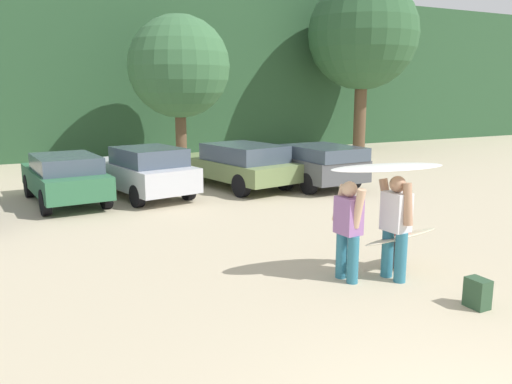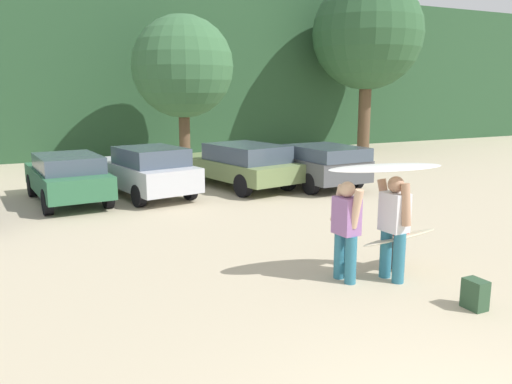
% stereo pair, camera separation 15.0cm
% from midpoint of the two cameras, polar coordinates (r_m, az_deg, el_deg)
% --- Properties ---
extents(hillside_ridge, '(108.00, 12.00, 8.07)m').
position_cam_midpoint_polar(hillside_ridge, '(30.92, -19.67, 12.18)').
color(hillside_ridge, '#284C2D').
rests_on(hillside_ridge, ground_plane).
extents(tree_center_right, '(4.20, 4.20, 6.20)m').
position_cam_midpoint_polar(tree_center_right, '(22.18, -7.86, 13.45)').
color(tree_center_right, brown).
rests_on(tree_center_right, ground_plane).
extents(tree_left, '(5.53, 5.53, 8.68)m').
position_cam_midpoint_polar(tree_left, '(27.70, 12.33, 16.57)').
color(tree_left, brown).
rests_on(tree_left, ground_plane).
extents(parked_car_forest_green, '(2.06, 4.24, 1.39)m').
position_cam_midpoint_polar(parked_car_forest_green, '(15.64, -19.77, 1.64)').
color(parked_car_forest_green, '#2D6642').
rests_on(parked_car_forest_green, ground_plane).
extents(parked_car_silver, '(2.52, 4.46, 1.52)m').
position_cam_midpoint_polar(parked_car_silver, '(15.95, -11.80, 2.34)').
color(parked_car_silver, silver).
rests_on(parked_car_silver, ground_plane).
extents(parked_car_olive_green, '(2.84, 5.02, 1.45)m').
position_cam_midpoint_polar(parked_car_olive_green, '(17.07, -1.58, 3.14)').
color(parked_car_olive_green, '#6B7F4C').
rests_on(parked_car_olive_green, ground_plane).
extents(parked_car_dark_gray, '(2.19, 4.71, 1.41)m').
position_cam_midpoint_polar(parked_car_dark_gray, '(17.47, 6.27, 3.21)').
color(parked_car_dark_gray, '#4C4F54').
rests_on(parked_car_dark_gray, ground_plane).
extents(person_adult, '(0.36, 0.77, 1.79)m').
position_cam_midpoint_polar(person_adult, '(8.98, 15.40, -3.23)').
color(person_adult, teal).
rests_on(person_adult, ground_plane).
extents(person_child, '(0.26, 0.52, 1.29)m').
position_cam_midpoint_polar(person_child, '(9.56, 15.77, -4.13)').
color(person_child, '#4C4C51').
rests_on(person_child, ground_plane).
extents(person_companion, '(0.34, 0.77, 1.71)m').
position_cam_midpoint_polar(person_companion, '(8.77, 10.37, -3.65)').
color(person_companion, teal).
rests_on(person_companion, ground_plane).
extents(surfboard_white, '(2.15, 0.87, 0.10)m').
position_cam_midpoint_polar(surfboard_white, '(8.76, 14.64, 2.61)').
color(surfboard_white, white).
extents(surfboard_cream, '(1.89, 0.83, 0.22)m').
position_cam_midpoint_polar(surfboard_cream, '(9.46, 16.06, -4.79)').
color(surfboard_cream, beige).
extents(backpack_dropped, '(0.24, 0.34, 0.45)m').
position_cam_midpoint_polar(backpack_dropped, '(8.45, 23.43, -10.28)').
color(backpack_dropped, '#2D4C33').
rests_on(backpack_dropped, ground_plane).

